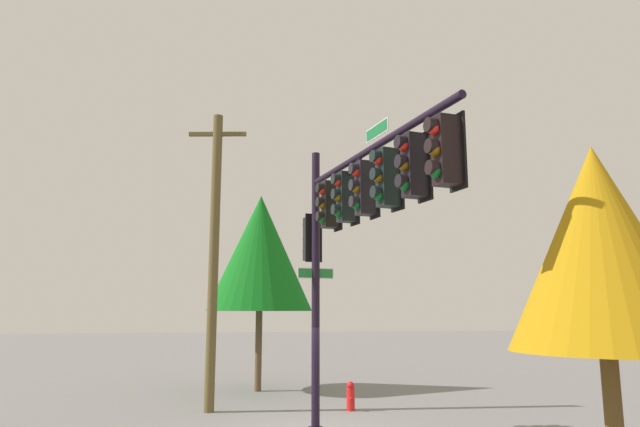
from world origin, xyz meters
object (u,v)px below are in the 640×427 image
(tree_mid, at_px, (260,253))
(tree_near, at_px, (599,247))
(utility_pole, at_px, (214,253))
(fire_hydrant, at_px, (351,396))
(signal_pole_assembly, at_px, (354,210))

(tree_mid, bearing_deg, tree_near, 18.29)
(utility_pole, xyz_separation_m, tree_mid, (-3.98, 1.63, 0.45))
(utility_pole, bearing_deg, tree_near, 32.71)
(tree_near, bearing_deg, fire_hydrant, -167.72)
(signal_pole_assembly, distance_m, tree_mid, 9.96)
(utility_pole, relative_size, tree_mid, 1.24)
(signal_pole_assembly, relative_size, fire_hydrant, 8.32)
(signal_pole_assembly, height_order, tree_near, signal_pole_assembly)
(utility_pole, bearing_deg, tree_mid, 157.75)
(signal_pole_assembly, relative_size, tree_near, 1.26)
(fire_hydrant, bearing_deg, tree_near, 12.28)
(utility_pole, height_order, fire_hydrant, utility_pole)
(tree_near, bearing_deg, tree_mid, -161.71)
(utility_pole, distance_m, tree_near, 11.25)
(signal_pole_assembly, xyz_separation_m, utility_pole, (-5.88, -3.02, -0.39))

